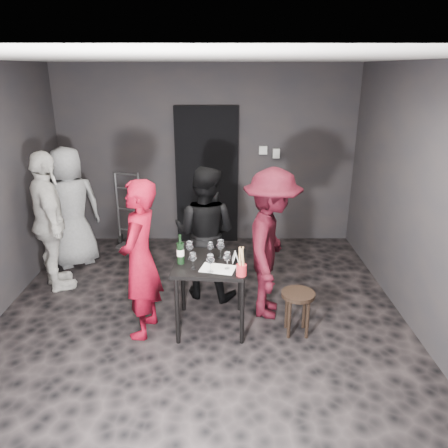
{
  "coord_description": "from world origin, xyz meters",
  "views": [
    {
      "loc": [
        0.25,
        -4.1,
        2.62
      ],
      "look_at": [
        0.26,
        0.25,
        1.06
      ],
      "focal_mm": 35.0,
      "sensor_mm": 36.0,
      "label": 1
    }
  ],
  "objects_px": {
    "server_red": "(140,253)",
    "woman_black": "(205,229)",
    "wine_bottle": "(180,252)",
    "man_maroon": "(271,237)",
    "breadstick_cup": "(241,262)",
    "bystander_cream": "(48,212)",
    "tasting_table": "(210,270)",
    "hand_truck": "(130,232)",
    "bystander_grey": "(70,201)",
    "stool": "(298,301)"
  },
  "relations": [
    {
      "from": "breadstick_cup",
      "to": "tasting_table",
      "type": "bearing_deg",
      "value": 134.72
    },
    {
      "from": "tasting_table",
      "to": "breadstick_cup",
      "type": "relative_size",
      "value": 2.42
    },
    {
      "from": "bystander_grey",
      "to": "wine_bottle",
      "type": "distance_m",
      "value": 2.3
    },
    {
      "from": "tasting_table",
      "to": "man_maroon",
      "type": "bearing_deg",
      "value": 22.29
    },
    {
      "from": "woman_black",
      "to": "wine_bottle",
      "type": "distance_m",
      "value": 0.77
    },
    {
      "from": "bystander_cream",
      "to": "wine_bottle",
      "type": "xyz_separation_m",
      "value": [
        1.66,
        -0.92,
        -0.13
      ]
    },
    {
      "from": "bystander_cream",
      "to": "wine_bottle",
      "type": "distance_m",
      "value": 1.9
    },
    {
      "from": "stool",
      "to": "hand_truck",
      "type": "bearing_deg",
      "value": 132.59
    },
    {
      "from": "man_maroon",
      "to": "bystander_grey",
      "type": "bearing_deg",
      "value": 74.24
    },
    {
      "from": "woman_black",
      "to": "bystander_cream",
      "type": "height_order",
      "value": "bystander_cream"
    },
    {
      "from": "stool",
      "to": "woman_black",
      "type": "bearing_deg",
      "value": 139.17
    },
    {
      "from": "hand_truck",
      "to": "breadstick_cup",
      "type": "distance_m",
      "value": 3.11
    },
    {
      "from": "wine_bottle",
      "to": "breadstick_cup",
      "type": "relative_size",
      "value": 1.0
    },
    {
      "from": "bystander_grey",
      "to": "man_maroon",
      "type": "bearing_deg",
      "value": 119.42
    },
    {
      "from": "stool",
      "to": "bystander_grey",
      "type": "relative_size",
      "value": 0.26
    },
    {
      "from": "server_red",
      "to": "wine_bottle",
      "type": "distance_m",
      "value": 0.4
    },
    {
      "from": "man_maroon",
      "to": "wine_bottle",
      "type": "relative_size",
      "value": 5.92
    },
    {
      "from": "hand_truck",
      "to": "breadstick_cup",
      "type": "height_order",
      "value": "hand_truck"
    },
    {
      "from": "server_red",
      "to": "woman_black",
      "type": "xyz_separation_m",
      "value": [
        0.61,
        0.81,
        -0.05
      ]
    },
    {
      "from": "hand_truck",
      "to": "man_maroon",
      "type": "distance_m",
      "value": 2.88
    },
    {
      "from": "tasting_table",
      "to": "server_red",
      "type": "bearing_deg",
      "value": -171.17
    },
    {
      "from": "tasting_table",
      "to": "bystander_cream",
      "type": "xyz_separation_m",
      "value": [
        -1.96,
        0.88,
        0.35
      ]
    },
    {
      "from": "tasting_table",
      "to": "hand_truck",
      "type": "bearing_deg",
      "value": 120.1
    },
    {
      "from": "stool",
      "to": "breadstick_cup",
      "type": "xyz_separation_m",
      "value": [
        -0.59,
        -0.17,
        0.52
      ]
    },
    {
      "from": "wine_bottle",
      "to": "breadstick_cup",
      "type": "xyz_separation_m",
      "value": [
        0.6,
        -0.27,
        0.02
      ]
    },
    {
      "from": "stool",
      "to": "wine_bottle",
      "type": "relative_size",
      "value": 1.51
    },
    {
      "from": "hand_truck",
      "to": "woman_black",
      "type": "height_order",
      "value": "woman_black"
    },
    {
      "from": "hand_truck",
      "to": "bystander_grey",
      "type": "distance_m",
      "value": 1.16
    },
    {
      "from": "hand_truck",
      "to": "man_maroon",
      "type": "height_order",
      "value": "man_maroon"
    },
    {
      "from": "hand_truck",
      "to": "bystander_cream",
      "type": "relative_size",
      "value": 0.57
    },
    {
      "from": "stool",
      "to": "wine_bottle",
      "type": "height_order",
      "value": "wine_bottle"
    },
    {
      "from": "bystander_grey",
      "to": "hand_truck",
      "type": "bearing_deg",
      "value": -166.57
    },
    {
      "from": "breadstick_cup",
      "to": "bystander_cream",
      "type": "bearing_deg",
      "value": 152.25
    },
    {
      "from": "wine_bottle",
      "to": "woman_black",
      "type": "bearing_deg",
      "value": 73.51
    },
    {
      "from": "man_maroon",
      "to": "breadstick_cup",
      "type": "distance_m",
      "value": 0.67
    },
    {
      "from": "tasting_table",
      "to": "breadstick_cup",
      "type": "distance_m",
      "value": 0.5
    },
    {
      "from": "bystander_cream",
      "to": "hand_truck",
      "type": "bearing_deg",
      "value": -56.24
    },
    {
      "from": "server_red",
      "to": "bystander_cream",
      "type": "distance_m",
      "value": 1.61
    },
    {
      "from": "woman_black",
      "to": "bystander_grey",
      "type": "distance_m",
      "value": 2.06
    },
    {
      "from": "tasting_table",
      "to": "bystander_grey",
      "type": "height_order",
      "value": "bystander_grey"
    },
    {
      "from": "hand_truck",
      "to": "man_maroon",
      "type": "bearing_deg",
      "value": -27.04
    },
    {
      "from": "tasting_table",
      "to": "wine_bottle",
      "type": "relative_size",
      "value": 2.41
    },
    {
      "from": "stool",
      "to": "man_maroon",
      "type": "relative_size",
      "value": 0.26
    },
    {
      "from": "tasting_table",
      "to": "wine_bottle",
      "type": "bearing_deg",
      "value": -173.16
    },
    {
      "from": "woman_black",
      "to": "breadstick_cup",
      "type": "bearing_deg",
      "value": 129.39
    },
    {
      "from": "woman_black",
      "to": "hand_truck",
      "type": "bearing_deg",
      "value": -33.21
    },
    {
      "from": "hand_truck",
      "to": "wine_bottle",
      "type": "height_order",
      "value": "hand_truck"
    },
    {
      "from": "server_red",
      "to": "woman_black",
      "type": "bearing_deg",
      "value": 150.99
    },
    {
      "from": "wine_bottle",
      "to": "man_maroon",
      "type": "bearing_deg",
      "value": 17.68
    },
    {
      "from": "hand_truck",
      "to": "server_red",
      "type": "bearing_deg",
      "value": -56.96
    }
  ]
}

